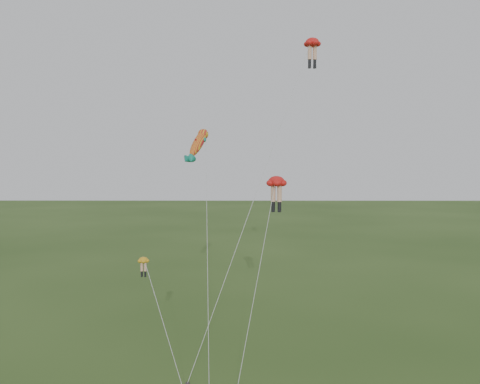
{
  "coord_description": "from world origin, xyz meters",
  "views": [
    {
      "loc": [
        1.77,
        -32.36,
        13.56
      ],
      "look_at": [
        1.6,
        6.0,
        11.33
      ],
      "focal_mm": 40.0,
      "sensor_mm": 36.0,
      "label": 1
    }
  ],
  "objects": [
    {
      "name": "fish_kite",
      "position": [
        -1.67,
        9.54,
        14.9
      ],
      "size": [
        2.7,
        13.78,
        16.41
      ],
      "rotation": [
        0.74,
        0.0,
        -0.44
      ],
      "color": "gold",
      "rests_on": "ground"
    },
    {
      "name": "legs_kite_red_high",
      "position": [
        7.22,
        10.94,
        22.48
      ],
      "size": [
        9.87,
        13.24,
        23.45
      ],
      "rotation": [
        0.0,
        0.0,
        0.18
      ],
      "color": "red",
      "rests_on": "ground"
    },
    {
      "name": "legs_kite_yellow",
      "position": [
        -4.4,
        1.58,
        6.47
      ],
      "size": [
        3.8,
        5.69,
        7.33
      ],
      "rotation": [
        0.0,
        0.0,
        -0.07
      ],
      "color": "gold",
      "rests_on": "ground"
    },
    {
      "name": "legs_kite_red_mid",
      "position": [
        4.3,
        7.75,
        11.69
      ],
      "size": [
        4.01,
        11.17,
        12.43
      ],
      "rotation": [
        0.0,
        0.0,
        -0.29
      ],
      "color": "red",
      "rests_on": "ground"
    },
    {
      "name": "ground",
      "position": [
        0.0,
        0.0,
        0.0
      ],
      "size": [
        300.0,
        300.0,
        0.0
      ],
      "primitive_type": "plane",
      "color": "#2A4418",
      "rests_on": "ground"
    }
  ]
}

